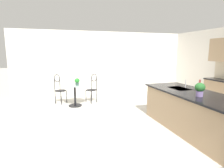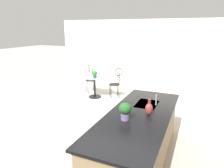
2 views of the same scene
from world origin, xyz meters
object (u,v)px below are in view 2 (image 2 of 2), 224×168
chair_by_island (116,81)px  potted_plant_on_table (95,74)px  vase_on_counter (149,109)px  chair_near_window (90,77)px  potted_plant_counter_near (125,110)px  bistro_table (95,85)px

chair_by_island → potted_plant_on_table: 0.80m
potted_plant_on_table → vase_on_counter: (2.70, 2.50, 0.16)m
chair_near_window → potted_plant_counter_near: 4.65m
bistro_table → vase_on_counter: (2.81, 2.57, 0.58)m
chair_near_window → potted_plant_on_table: bearing=40.7°
chair_near_window → potted_plant_on_table: (0.66, 0.57, 0.30)m
bistro_table → vase_on_counter: bearing=42.4°
bistro_table → potted_plant_counter_near: bearing=35.6°
chair_by_island → potted_plant_counter_near: size_ratio=3.62×
bistro_table → potted_plant_counter_near: 3.94m
bistro_table → potted_plant_counter_near: size_ratio=2.78×
potted_plant_on_table → vase_on_counter: vase_on_counter is taller
bistro_table → potted_plant_counter_near: potted_plant_counter_near is taller
potted_plant_counter_near → chair_by_island: bearing=-155.5°
potted_plant_on_table → potted_plant_counter_near: 3.76m
potted_plant_counter_near → vase_on_counter: (-0.35, 0.31, -0.05)m
chair_by_island → potted_plant_on_table: (0.45, -0.59, 0.30)m
chair_near_window → potted_plant_counter_near: bearing=36.6°
bistro_table → chair_by_island: 0.76m
vase_on_counter → chair_near_window: bearing=-137.6°
chair_near_window → potted_plant_counter_near: (3.71, 2.76, 0.51)m
potted_plant_counter_near → chair_near_window: bearing=-143.4°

